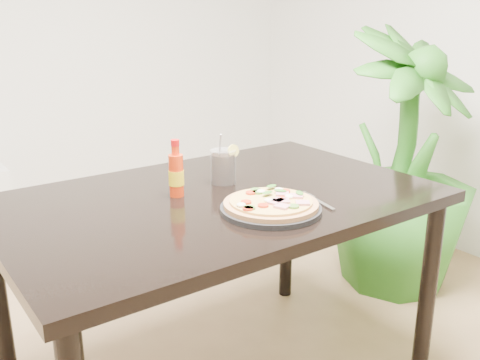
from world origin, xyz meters
TOP-DOWN VIEW (x-y plane):
  - dining_table at (0.20, 0.29)m, footprint 1.40×0.90m
  - plate at (0.24, 0.06)m, footprint 0.30×0.30m
  - pizza at (0.24, 0.06)m, footprint 0.28×0.28m
  - hot_sauce_bottle at (0.08, 0.35)m, footprint 0.05×0.05m
  - cola_cup at (0.29, 0.38)m, footprint 0.10×0.09m
  - fork at (0.42, 0.05)m, footprint 0.05×0.19m
  - houseplant at (1.39, 0.46)m, footprint 0.80×0.80m
  - plant_pot at (1.39, 0.46)m, footprint 0.28×0.28m

SIDE VIEW (x-z plane):
  - plant_pot at x=1.39m, z-range 0.00..0.22m
  - houseplant at x=1.39m, z-range 0.00..1.27m
  - dining_table at x=0.20m, z-range 0.29..1.04m
  - fork at x=0.42m, z-range 0.75..0.76m
  - plate at x=0.24m, z-range 0.75..0.77m
  - pizza at x=0.24m, z-range 0.76..0.79m
  - cola_cup at x=0.29m, z-range 0.72..0.90m
  - hot_sauce_bottle at x=0.08m, z-range 0.73..0.92m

